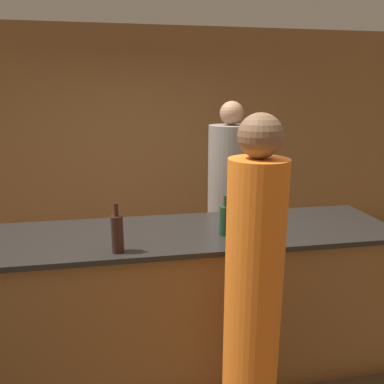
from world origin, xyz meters
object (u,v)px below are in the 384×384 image
at_px(bartender, 229,217).
at_px(wine_bottle_1, 225,220).
at_px(wine_bottle_2, 117,233).
at_px(guest_0, 252,309).

height_order(bartender, wine_bottle_1, bartender).
xyz_separation_m(bartender, wine_bottle_2, (-0.98, -1.05, 0.29)).
bearing_deg(wine_bottle_2, bartender, 47.05).
distance_m(wine_bottle_1, wine_bottle_2, 0.72).
bearing_deg(wine_bottle_2, guest_0, -35.39).
bearing_deg(wine_bottle_1, wine_bottle_2, -166.90).
bearing_deg(bartender, wine_bottle_1, 72.69).
relative_size(bartender, wine_bottle_1, 7.04).
relative_size(guest_0, wine_bottle_1, 6.94).
distance_m(guest_0, wine_bottle_2, 0.88).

